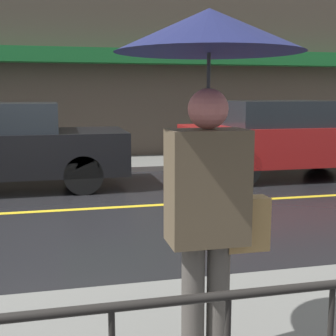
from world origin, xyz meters
TOP-DOWN VIEW (x-y plane):
  - ground_plane at (0.00, 0.00)m, footprint 80.00×80.00m
  - sidewalk_far at (0.00, 4.09)m, footprint 28.00×1.92m
  - lane_marking at (0.00, 0.00)m, footprint 25.20×0.12m
  - building_storefront at (0.00, 5.17)m, footprint 28.00×0.85m
  - pedestrian at (0.83, -4.50)m, footprint 0.98×0.98m
  - car_black at (-0.91, 1.85)m, footprint 4.25×1.78m
  - car_red at (4.53, 1.85)m, footprint 4.11×1.81m

SIDE VIEW (x-z plane):
  - ground_plane at x=0.00m, z-range 0.00..0.00m
  - lane_marking at x=0.00m, z-range 0.00..0.01m
  - sidewalk_far at x=0.00m, z-range 0.00..0.11m
  - car_black at x=-0.91m, z-range 0.02..1.55m
  - car_red at x=4.53m, z-range 0.03..1.58m
  - pedestrian at x=0.83m, z-range 0.68..2.70m
  - building_storefront at x=0.00m, z-range 0.01..4.92m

